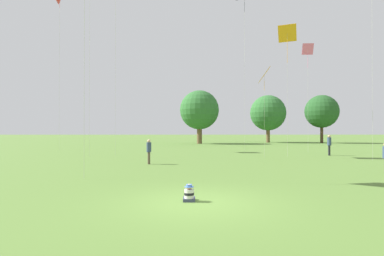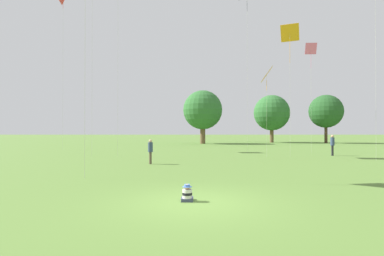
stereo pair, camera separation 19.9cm
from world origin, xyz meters
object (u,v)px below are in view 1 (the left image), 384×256
at_px(kite_7, 244,0).
at_px(distant_tree_0, 322,112).
at_px(kite_1, 264,76).
at_px(kite_9, 287,35).
at_px(distant_tree_1, 199,110).
at_px(distant_tree_2, 268,113).
at_px(seated_toddler, 189,194).
at_px(kite_3, 308,52).
at_px(person_standing_2, 149,149).
at_px(person_standing_0, 329,143).

relative_size(kite_7, distant_tree_0, 1.90).
relative_size(kite_1, kite_9, 0.66).
distance_m(distant_tree_1, distant_tree_2, 13.66).
distance_m(distant_tree_0, distant_tree_1, 21.73).
bearing_deg(kite_1, seated_toddler, 30.70).
xyz_separation_m(kite_3, distant_tree_2, (2.90, 25.35, -4.56)).
bearing_deg(kite_1, kite_7, -119.95).
relative_size(kite_9, distant_tree_1, 1.25).
bearing_deg(person_standing_2, distant_tree_2, 70.32).
distance_m(kite_1, kite_3, 8.02).
xyz_separation_m(person_standing_0, person_standing_2, (-15.00, -6.55, -0.12)).
bearing_deg(distant_tree_0, person_standing_0, -113.11).
bearing_deg(kite_1, distant_tree_2, -142.52).
xyz_separation_m(kite_9, distant_tree_2, (6.25, 29.25, -4.93)).
xyz_separation_m(seated_toddler, distant_tree_1, (1.94, 40.54, 5.39)).
bearing_deg(kite_3, kite_9, 97.66).
bearing_deg(distant_tree_1, kite_9, -75.02).
bearing_deg(distant_tree_0, person_standing_2, -128.69).
height_order(kite_1, distant_tree_0, distant_tree_0).
height_order(kite_1, kite_3, kite_3).
distance_m(seated_toddler, person_standing_2, 10.60).
xyz_separation_m(kite_7, distant_tree_1, (-3.71, 20.13, -9.65)).
distance_m(seated_toddler, distant_tree_1, 40.95).
distance_m(person_standing_2, distant_tree_2, 39.37).
relative_size(kite_9, distant_tree_0, 1.32).
relative_size(kite_3, kite_7, 0.67).
xyz_separation_m(seated_toddler, person_standing_2, (-2.57, 10.25, 0.76)).
xyz_separation_m(person_standing_0, distant_tree_1, (-10.48, 23.75, 4.51)).
relative_size(kite_1, kite_3, 0.68).
relative_size(person_standing_0, distant_tree_2, 0.21).
bearing_deg(kite_7, distant_tree_2, 144.11).
relative_size(kite_1, distant_tree_0, 0.87).
xyz_separation_m(kite_1, distant_tree_1, (-4.34, 25.34, -1.12)).
distance_m(kite_7, distant_tree_0, 30.32).
height_order(seated_toddler, distant_tree_0, distant_tree_0).
xyz_separation_m(distant_tree_0, distant_tree_1, (-21.61, -2.32, 0.07)).
bearing_deg(person_standing_0, distant_tree_2, -14.75).
bearing_deg(person_standing_0, distant_tree_1, 13.70).
height_order(kite_9, distant_tree_2, kite_9).
relative_size(person_standing_2, kite_9, 0.15).
height_order(kite_9, distant_tree_1, kite_9).
distance_m(kite_1, distant_tree_1, 25.74).
distance_m(person_standing_2, kite_3, 19.58).
xyz_separation_m(seated_toddler, kite_9, (8.49, 16.07, 10.14)).
xyz_separation_m(distant_tree_0, distant_tree_2, (-8.82, 2.46, -0.12)).
relative_size(person_standing_0, kite_7, 0.11).
xyz_separation_m(kite_7, distant_tree_2, (9.08, 24.92, -9.83)).
relative_size(person_standing_2, kite_3, 0.15).
bearing_deg(distant_tree_2, seated_toddler, -108.01).
bearing_deg(distant_tree_1, kite_1, -80.28).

